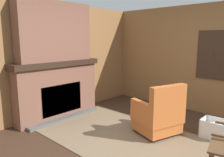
# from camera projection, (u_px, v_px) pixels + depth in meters

# --- Properties ---
(ground_plane) EXTENTS (14.00, 14.00, 0.00)m
(ground_plane) POSITION_uv_depth(u_px,v_px,m) (143.00, 151.00, 3.27)
(ground_plane) COLOR #3D281C
(wood_panel_wall_left) EXTENTS (0.06, 5.33, 2.41)m
(wood_panel_wall_left) POSITION_uv_depth(u_px,v_px,m) (51.00, 60.00, 4.64)
(wood_panel_wall_left) COLOR olive
(wood_panel_wall_left) RESTS_ON ground
(wood_panel_wall_back) EXTENTS (5.33, 0.09, 2.41)m
(wood_panel_wall_back) POSITION_uv_depth(u_px,v_px,m) (207.00, 60.00, 4.78)
(wood_panel_wall_back) COLOR olive
(wood_panel_wall_back) RESTS_ON ground
(fireplace_hearth) EXTENTS (0.56, 1.93, 1.21)m
(fireplace_hearth) POSITION_uv_depth(u_px,v_px,m) (58.00, 90.00, 4.61)
(fireplace_hearth) COLOR brown
(fireplace_hearth) RESTS_ON ground
(chimney_breast) EXTENTS (0.30, 1.61, 1.18)m
(chimney_breast) POSITION_uv_depth(u_px,v_px,m) (55.00, 32.00, 4.40)
(chimney_breast) COLOR brown
(chimney_breast) RESTS_ON fireplace_hearth
(area_rug) EXTENTS (3.52, 1.82, 0.01)m
(area_rug) POSITION_uv_depth(u_px,v_px,m) (132.00, 140.00, 3.63)
(area_rug) COLOR #7A664C
(area_rug) RESTS_ON ground
(armchair) EXTENTS (0.84, 0.87, 0.92)m
(armchair) POSITION_uv_depth(u_px,v_px,m) (159.00, 116.00, 3.79)
(armchair) COLOR #C6662D
(armchair) RESTS_ON ground
(firewood_stack) EXTENTS (0.43, 0.41, 0.23)m
(firewood_stack) POSITION_uv_depth(u_px,v_px,m) (154.00, 107.00, 5.10)
(firewood_stack) COLOR brown
(firewood_stack) RESTS_ON ground
(laundry_basket) EXTENTS (0.42, 0.35, 0.32)m
(laundry_basket) POSITION_uv_depth(u_px,v_px,m) (215.00, 129.00, 3.69)
(laundry_basket) COLOR white
(laundry_basket) RESTS_ON ground
(oil_lamp_vase) EXTENTS (0.09, 0.09, 0.32)m
(oil_lamp_vase) POSITION_uv_depth(u_px,v_px,m) (23.00, 57.00, 4.01)
(oil_lamp_vase) COLOR #99B29E
(oil_lamp_vase) RESTS_ON fireplace_hearth
(storage_case) EXTENTS (0.17, 0.28, 0.15)m
(storage_case) POSITION_uv_depth(u_px,v_px,m) (73.00, 56.00, 4.85)
(storage_case) COLOR gray
(storage_case) RESTS_ON fireplace_hearth
(decorative_plate_on_mantel) EXTENTS (0.07, 0.27, 0.26)m
(decorative_plate_on_mantel) POSITION_uv_depth(u_px,v_px,m) (51.00, 55.00, 4.47)
(decorative_plate_on_mantel) COLOR gold
(decorative_plate_on_mantel) RESTS_ON fireplace_hearth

